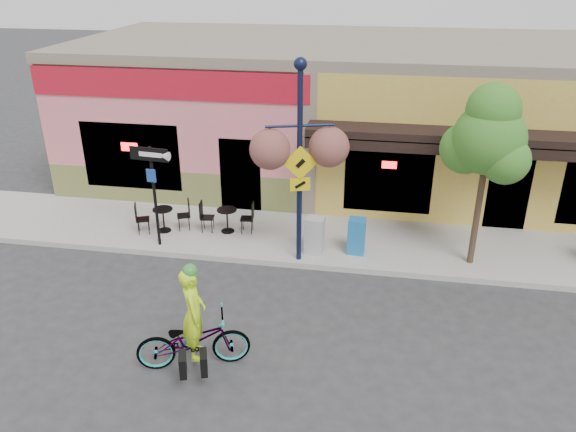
# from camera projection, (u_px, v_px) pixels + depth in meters

# --- Properties ---
(ground) EXTENTS (90.00, 90.00, 0.00)m
(ground) POSITION_uv_depth(u_px,v_px,m) (331.00, 282.00, 13.18)
(ground) COLOR #2D2D30
(ground) RESTS_ON ground
(sidewalk) EXTENTS (24.00, 3.00, 0.15)m
(sidewalk) POSITION_uv_depth(u_px,v_px,m) (338.00, 241.00, 14.93)
(sidewalk) COLOR #9E9B93
(sidewalk) RESTS_ON ground
(curb) EXTENTS (24.00, 0.12, 0.15)m
(curb) POSITION_uv_depth(u_px,v_px,m) (333.00, 268.00, 13.64)
(curb) COLOR #A8A59E
(curb) RESTS_ON ground
(building) EXTENTS (18.20, 8.20, 4.50)m
(building) POSITION_uv_depth(u_px,v_px,m) (355.00, 110.00, 18.93)
(building) COLOR #D56973
(building) RESTS_ON ground
(bicycle) EXTENTS (2.21, 1.35, 1.10)m
(bicycle) POSITION_uv_depth(u_px,v_px,m) (193.00, 340.00, 10.30)
(bicycle) COLOR maroon
(bicycle) RESTS_ON ground
(cyclist_rider) EXTENTS (0.62, 0.76, 1.80)m
(cyclist_rider) POSITION_uv_depth(u_px,v_px,m) (195.00, 325.00, 10.14)
(cyclist_rider) COLOR #C9FF1A
(cyclist_rider) RESTS_ON ground
(lamp_post) EXTENTS (1.67, 1.04, 4.89)m
(lamp_post) POSITION_uv_depth(u_px,v_px,m) (300.00, 166.00, 12.87)
(lamp_post) COLOR #101733
(lamp_post) RESTS_ON sidewalk
(one_way_sign) EXTENTS (1.03, 0.33, 2.64)m
(one_way_sign) POSITION_uv_depth(u_px,v_px,m) (155.00, 197.00, 14.03)
(one_way_sign) COLOR black
(one_way_sign) RESTS_ON sidewalk
(cafe_set_left) EXTENTS (1.60, 1.21, 0.86)m
(cafe_set_left) POSITION_uv_depth(u_px,v_px,m) (163.00, 217.00, 15.12)
(cafe_set_left) COLOR black
(cafe_set_left) RESTS_ON sidewalk
(cafe_set_right) EXTENTS (1.50, 0.87, 0.86)m
(cafe_set_right) POSITION_uv_depth(u_px,v_px,m) (227.00, 217.00, 15.08)
(cafe_set_right) COLOR black
(cafe_set_right) RESTS_ON sidewalk
(newspaper_box_blue) EXTENTS (0.44, 0.39, 0.93)m
(newspaper_box_blue) POSITION_uv_depth(u_px,v_px,m) (356.00, 236.00, 14.00)
(newspaper_box_blue) COLOR #1C68A9
(newspaper_box_blue) RESTS_ON sidewalk
(newspaper_box_grey) EXTENTS (0.49, 0.46, 0.96)m
(newspaper_box_grey) POSITION_uv_depth(u_px,v_px,m) (315.00, 235.00, 13.99)
(newspaper_box_grey) COLOR #ADADAD
(newspaper_box_grey) RESTS_ON sidewalk
(street_tree) EXTENTS (2.18, 2.18, 4.43)m
(street_tree) POSITION_uv_depth(u_px,v_px,m) (483.00, 177.00, 12.81)
(street_tree) COLOR #3D7A26
(street_tree) RESTS_ON sidewalk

